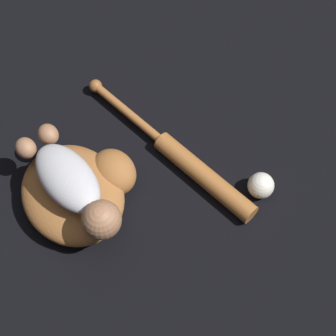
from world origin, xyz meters
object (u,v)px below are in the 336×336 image
baseball_glove (80,190)px  baby_figure (73,185)px  baseball (261,185)px  baseball_bat (188,163)px

baseball_glove → baby_figure: (0.02, -0.02, 0.09)m
baseball → baseball_glove: bearing=-120.0°
baby_figure → baseball_bat: bearing=81.5°
baby_figure → baseball: bearing=63.7°
baseball_glove → baseball: bearing=60.0°
baseball → baby_figure: bearing=-116.3°
baby_figure → baseball_glove: bearing=144.9°
baseball_bat → baseball: (0.16, 0.12, 0.01)m
baseball_glove → baseball: 0.47m
baseball_glove → baseball: (0.23, 0.40, -0.01)m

